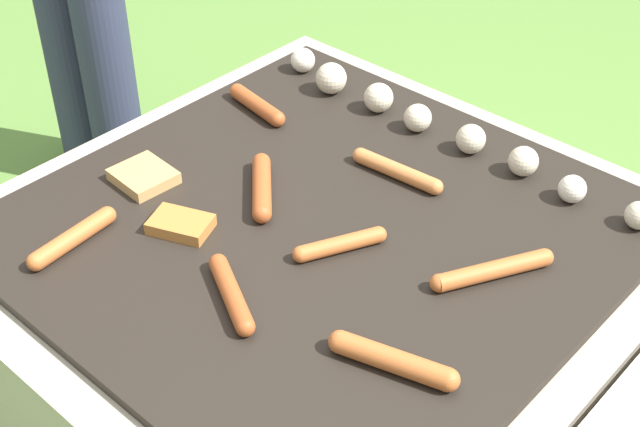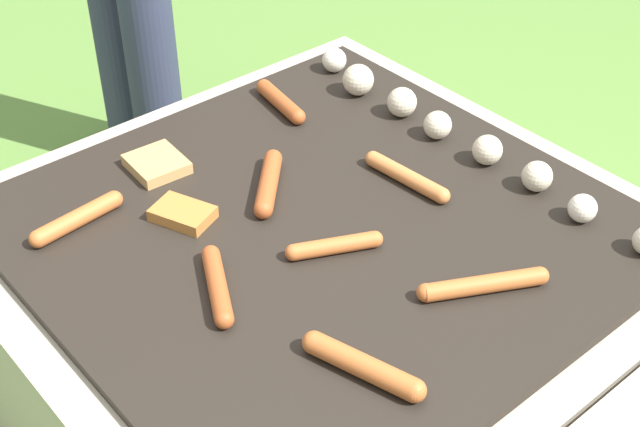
% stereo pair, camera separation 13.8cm
% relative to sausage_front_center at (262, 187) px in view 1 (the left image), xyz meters
% --- Properties ---
extents(ground_plane, '(14.00, 14.00, 0.00)m').
position_rel_sausage_front_center_xyz_m(ground_plane, '(0.12, 0.01, -0.42)').
color(ground_plane, '#567F38').
extents(grill, '(0.98, 0.98, 0.40)m').
position_rel_sausage_front_center_xyz_m(grill, '(0.12, 0.01, -0.22)').
color(grill, '#A89E8C').
rests_on(grill, ground_plane).
extents(sausage_mid_left, '(0.16, 0.05, 0.03)m').
position_rel_sausage_front_center_xyz_m(sausage_mid_left, '(-0.19, 0.18, -0.00)').
color(sausage_mid_left, '#A34C23').
rests_on(sausage_mid_left, grill).
extents(sausage_back_right, '(0.04, 0.17, 0.03)m').
position_rel_sausage_front_center_xyz_m(sausage_back_right, '(-0.12, -0.28, -0.00)').
color(sausage_back_right, '#B7602D').
rests_on(sausage_back_right, grill).
extents(sausage_back_center, '(0.18, 0.04, 0.03)m').
position_rel_sausage_front_center_xyz_m(sausage_back_center, '(0.13, 0.19, -0.00)').
color(sausage_back_center, '#C6753D').
rests_on(sausage_back_center, grill).
extents(sausage_front_right, '(0.11, 0.18, 0.03)m').
position_rel_sausage_front_center_xyz_m(sausage_front_right, '(0.39, 0.08, -0.00)').
color(sausage_front_right, '#B7602D').
rests_on(sausage_front_right, grill).
extents(sausage_front_center, '(0.13, 0.13, 0.03)m').
position_rel_sausage_front_center_xyz_m(sausage_front_center, '(0.00, 0.00, 0.00)').
color(sausage_front_center, '#A34C23').
rests_on(sausage_front_center, grill).
extents(sausage_mid_right, '(0.15, 0.09, 0.03)m').
position_rel_sausage_front_center_xyz_m(sausage_mid_right, '(0.15, -0.21, -0.00)').
color(sausage_mid_right, '#A34C23').
rests_on(sausage_mid_right, grill).
extents(sausage_front_left, '(0.18, 0.07, 0.03)m').
position_rel_sausage_front_center_xyz_m(sausage_front_left, '(0.39, -0.16, 0.00)').
color(sausage_front_left, '#B7602D').
rests_on(sausage_front_left, grill).
extents(sausage_back_left, '(0.08, 0.14, 0.03)m').
position_rel_sausage_front_center_xyz_m(sausage_back_left, '(0.19, -0.02, -0.00)').
color(sausage_back_left, '#B7602D').
rests_on(sausage_back_left, grill).
extents(bread_slice_left, '(0.11, 0.09, 0.02)m').
position_rel_sausage_front_center_xyz_m(bread_slice_left, '(-0.03, -0.15, -0.01)').
color(bread_slice_left, '#B27033').
rests_on(bread_slice_left, grill).
extents(bread_slice_center, '(0.10, 0.09, 0.02)m').
position_rel_sausage_front_center_xyz_m(bread_slice_center, '(-0.17, -0.11, -0.01)').
color(bread_slice_center, tan).
rests_on(bread_slice_center, grill).
extents(mushroom_row, '(0.77, 0.08, 0.06)m').
position_rel_sausage_front_center_xyz_m(mushroom_row, '(0.08, 0.33, 0.01)').
color(mushroom_row, silver).
rests_on(mushroom_row, grill).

